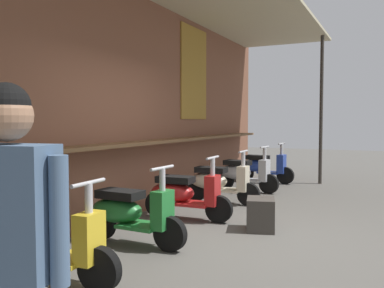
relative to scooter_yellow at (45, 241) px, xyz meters
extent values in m
plane|color=#56544F|center=(2.06, -1.08, -0.39)|extent=(34.94, 34.94, 0.00)
cube|color=brown|center=(2.06, 0.94, 1.48)|extent=(12.48, 0.25, 3.74)
cube|color=brown|center=(2.06, 0.64, 0.76)|extent=(11.23, 0.36, 0.05)
cube|color=olive|center=(4.80, 0.80, 2.05)|extent=(1.14, 0.02, 1.84)
cylinder|color=#332D28|center=(7.30, -1.30, 1.36)|extent=(0.08, 0.08, 3.50)
ellipsoid|color=gold|center=(-0.01, 0.17, 0.01)|extent=(0.43, 0.73, 0.30)
cube|color=black|center=(-0.01, 0.12, 0.21)|extent=(0.34, 0.57, 0.10)
cube|color=gold|center=(0.01, -0.18, -0.14)|extent=(0.42, 0.53, 0.04)
cube|color=gold|center=(0.04, -0.48, 0.08)|extent=(0.29, 0.18, 0.44)
cylinder|color=#B7B7BC|center=(0.04, -0.48, 0.21)|extent=(0.07, 0.07, 0.70)
cylinder|color=#B7B7BC|center=(0.04, -0.48, 0.56)|extent=(0.46, 0.07, 0.04)
cylinder|color=black|center=(0.04, -0.58, -0.19)|extent=(0.13, 0.41, 0.40)
cylinder|color=black|center=(-0.03, 0.42, -0.19)|extent=(0.13, 0.41, 0.40)
ellipsoid|color=#237533|center=(1.32, 0.17, 0.01)|extent=(0.40, 0.71, 0.30)
cube|color=black|center=(1.32, 0.12, 0.21)|extent=(0.32, 0.56, 0.10)
cube|color=#237533|center=(1.31, -0.18, -0.14)|extent=(0.39, 0.51, 0.04)
cube|color=#237533|center=(1.30, -0.48, 0.08)|extent=(0.28, 0.17, 0.44)
cylinder|color=#B7B7BC|center=(1.30, -0.48, 0.21)|extent=(0.07, 0.07, 0.70)
cylinder|color=#B7B7BC|center=(1.30, -0.48, 0.56)|extent=(0.46, 0.05, 0.04)
cylinder|color=black|center=(1.30, -0.58, -0.19)|extent=(0.11, 0.40, 0.40)
cylinder|color=black|center=(1.32, 0.42, -0.19)|extent=(0.11, 0.40, 0.40)
ellipsoid|color=red|center=(2.72, 0.17, 0.01)|extent=(0.42, 0.72, 0.30)
cube|color=black|center=(2.72, 0.12, 0.21)|extent=(0.33, 0.56, 0.10)
cube|color=red|center=(2.74, -0.18, -0.14)|extent=(0.41, 0.52, 0.04)
cube|color=red|center=(2.75, -0.48, 0.08)|extent=(0.29, 0.17, 0.44)
cylinder|color=#B7B7BC|center=(2.75, -0.48, 0.21)|extent=(0.07, 0.07, 0.70)
cylinder|color=#B7B7BC|center=(2.75, -0.48, 0.56)|extent=(0.46, 0.06, 0.04)
cylinder|color=black|center=(2.76, -0.58, -0.19)|extent=(0.12, 0.40, 0.40)
cylinder|color=black|center=(2.71, 0.42, -0.19)|extent=(0.12, 0.40, 0.40)
ellipsoid|color=beige|center=(4.09, 0.17, 0.01)|extent=(0.41, 0.72, 0.30)
cube|color=black|center=(4.09, 0.12, 0.21)|extent=(0.32, 0.56, 0.10)
cube|color=beige|center=(4.10, -0.18, -0.14)|extent=(0.40, 0.52, 0.04)
cube|color=beige|center=(4.12, -0.48, 0.08)|extent=(0.29, 0.17, 0.44)
cylinder|color=#B7B7BC|center=(4.12, -0.48, 0.21)|extent=(0.07, 0.07, 0.70)
cylinder|color=#B7B7BC|center=(4.12, -0.48, 0.56)|extent=(0.46, 0.06, 0.04)
cylinder|color=black|center=(4.12, -0.58, -0.19)|extent=(0.12, 0.40, 0.40)
cylinder|color=black|center=(4.08, 0.42, -0.19)|extent=(0.12, 0.40, 0.40)
ellipsoid|color=#B2B5BA|center=(5.50, 0.17, 0.01)|extent=(0.43, 0.73, 0.30)
cube|color=black|center=(5.50, 0.12, 0.21)|extent=(0.34, 0.57, 0.10)
cube|color=#B2B5BA|center=(5.47, -0.18, -0.14)|extent=(0.42, 0.53, 0.04)
cube|color=#B2B5BA|center=(5.45, -0.48, 0.08)|extent=(0.29, 0.18, 0.44)
cylinder|color=#B7B7BC|center=(5.45, -0.48, 0.21)|extent=(0.07, 0.07, 0.70)
cylinder|color=#B7B7BC|center=(5.45, -0.48, 0.56)|extent=(0.46, 0.07, 0.04)
cylinder|color=black|center=(5.45, -0.58, -0.19)|extent=(0.13, 0.41, 0.40)
cylinder|color=black|center=(5.52, 0.42, -0.19)|extent=(0.13, 0.41, 0.40)
ellipsoid|color=#233D9E|center=(6.91, 0.17, 0.01)|extent=(0.41, 0.72, 0.30)
cube|color=black|center=(6.91, 0.12, 0.21)|extent=(0.33, 0.56, 0.10)
cube|color=#233D9E|center=(6.89, -0.18, -0.14)|extent=(0.40, 0.52, 0.04)
cube|color=#233D9E|center=(6.88, -0.48, 0.08)|extent=(0.29, 0.17, 0.44)
cylinder|color=#B7B7BC|center=(6.88, -0.48, 0.21)|extent=(0.07, 0.07, 0.70)
cylinder|color=#B7B7BC|center=(6.88, -0.48, 0.56)|extent=(0.46, 0.06, 0.04)
cylinder|color=black|center=(6.87, -0.58, -0.19)|extent=(0.12, 0.40, 0.40)
cylinder|color=black|center=(6.92, 0.42, -0.19)|extent=(0.12, 0.40, 0.40)
cube|color=slate|center=(-1.53, -1.38, 0.71)|extent=(0.27, 0.44, 0.57)
sphere|color=#A37556|center=(-1.53, -1.38, 1.12)|extent=(0.22, 0.22, 0.22)
sphere|color=black|center=(-1.53, -1.38, 1.16)|extent=(0.20, 0.20, 0.20)
cylinder|color=slate|center=(-1.49, -1.61, 0.69)|extent=(0.08, 0.08, 0.54)
cube|color=#3D3833|center=(2.64, -1.24, -0.17)|extent=(0.54, 0.48, 0.44)
camera|label=1|loc=(-2.75, -2.83, 1.10)|focal=38.66mm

